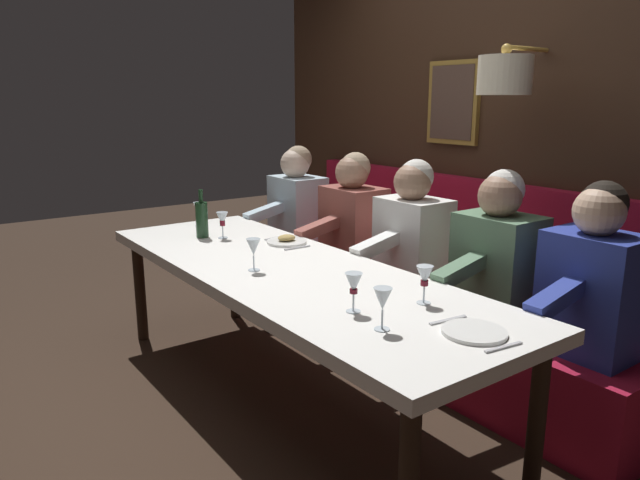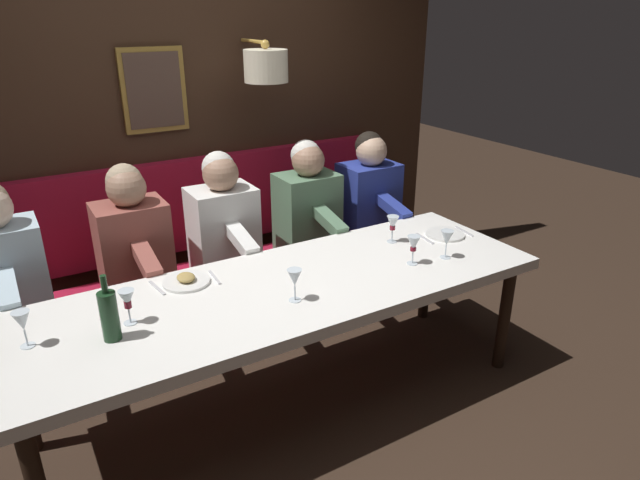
% 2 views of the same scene
% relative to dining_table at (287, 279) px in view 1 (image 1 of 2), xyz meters
% --- Properties ---
extents(ground_plane, '(12.00, 12.00, 0.00)m').
position_rel_dining_table_xyz_m(ground_plane, '(0.00, 0.00, -0.68)').
color(ground_plane, '#332319').
extents(dining_table, '(0.90, 2.72, 0.74)m').
position_rel_dining_table_xyz_m(dining_table, '(0.00, 0.00, 0.00)').
color(dining_table, white).
rests_on(dining_table, ground_plane).
extents(banquette_bench, '(0.52, 2.92, 0.45)m').
position_rel_dining_table_xyz_m(banquette_bench, '(0.89, 0.00, -0.45)').
color(banquette_bench, maroon).
rests_on(banquette_bench, ground_plane).
extents(back_wall_panel, '(0.59, 4.12, 2.90)m').
position_rel_dining_table_xyz_m(back_wall_panel, '(1.46, -0.00, 0.68)').
color(back_wall_panel, '#382316').
rests_on(back_wall_panel, ground_plane).
extents(diner_nearest, '(0.60, 0.40, 0.79)m').
position_rel_dining_table_xyz_m(diner_nearest, '(0.88, -1.14, 0.14)').
color(diner_nearest, '#283893').
rests_on(diner_nearest, banquette_bench).
extents(diner_near, '(0.60, 0.40, 0.79)m').
position_rel_dining_table_xyz_m(diner_near, '(0.88, -0.62, 0.14)').
color(diner_near, '#567A5B').
rests_on(diner_near, banquette_bench).
extents(diner_middle, '(0.60, 0.40, 0.79)m').
position_rel_dining_table_xyz_m(diner_middle, '(0.88, -0.01, 0.14)').
color(diner_middle, white).
rests_on(diner_middle, banquette_bench).
extents(diner_far, '(0.60, 0.40, 0.79)m').
position_rel_dining_table_xyz_m(diner_far, '(0.88, 0.55, 0.14)').
color(diner_far, '#934C42').
rests_on(diner_far, banquette_bench).
extents(diner_farthest, '(0.60, 0.40, 0.79)m').
position_rel_dining_table_xyz_m(diner_farthest, '(0.88, 1.22, 0.14)').
color(diner_farthest, silver).
rests_on(diner_farthest, banquette_bench).
extents(place_setting_0, '(0.24, 0.32, 0.05)m').
position_rel_dining_table_xyz_m(place_setting_0, '(0.28, 0.44, 0.08)').
color(place_setting_0, white).
rests_on(place_setting_0, dining_table).
extents(place_setting_1, '(0.24, 0.33, 0.01)m').
position_rel_dining_table_xyz_m(place_setting_1, '(0.08, -1.14, 0.07)').
color(place_setting_1, white).
rests_on(place_setting_1, dining_table).
extents(wine_glass_0, '(0.07, 0.07, 0.16)m').
position_rel_dining_table_xyz_m(wine_glass_0, '(0.03, 0.78, 0.18)').
color(wine_glass_0, silver).
rests_on(wine_glass_0, dining_table).
extents(wine_glass_1, '(0.07, 0.07, 0.16)m').
position_rel_dining_table_xyz_m(wine_glass_1, '(-0.16, 0.05, 0.18)').
color(wine_glass_1, silver).
rests_on(wine_glass_1, dining_table).
extents(wine_glass_2, '(0.07, 0.07, 0.16)m').
position_rel_dining_table_xyz_m(wine_glass_2, '(0.06, 1.19, 0.18)').
color(wine_glass_2, silver).
rests_on(wine_glass_2, dining_table).
extents(wine_glass_3, '(0.07, 0.07, 0.16)m').
position_rel_dining_table_xyz_m(wine_glass_3, '(-0.13, -0.70, 0.18)').
color(wine_glass_3, silver).
rests_on(wine_glass_3, dining_table).
extents(wine_glass_4, '(0.07, 0.07, 0.16)m').
position_rel_dining_table_xyz_m(wine_glass_4, '(-0.17, -0.91, 0.18)').
color(wine_glass_4, silver).
rests_on(wine_glass_4, dining_table).
extents(wine_glass_5, '(0.07, 0.07, 0.16)m').
position_rel_dining_table_xyz_m(wine_glass_5, '(0.17, -0.80, 0.18)').
color(wine_glass_5, silver).
rests_on(wine_glass_5, dining_table).
extents(wine_bottle, '(0.08, 0.08, 0.30)m').
position_rel_dining_table_xyz_m(wine_bottle, '(-0.06, 0.87, 0.18)').
color(wine_bottle, '#19381E').
rests_on(wine_bottle, dining_table).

